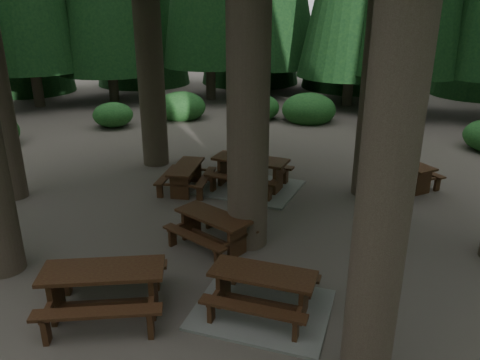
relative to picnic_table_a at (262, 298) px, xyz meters
The scene contains 8 objects.
ground 2.81m from the picnic_table_a, 139.52° to the left, with size 80.00×80.00×0.00m, color #574D46.
picnic_table_a is the anchor object (origin of this frame).
picnic_table_b 5.70m from the picnic_table_a, 137.09° to the left, with size 1.74×1.95×0.70m.
picnic_table_c 5.50m from the picnic_table_a, 119.27° to the left, with size 2.74×2.33×0.87m.
picnic_table_d 7.06m from the picnic_table_a, 81.72° to the left, with size 2.13×2.05×0.72m.
picnic_table_e 2.59m from the picnic_table_a, 150.26° to the right, with size 2.48×2.38×0.84m.
picnic_table_f 2.43m from the picnic_table_a, 140.98° to the left, with size 1.91×1.66×0.72m.
shrub_ring 2.95m from the picnic_table_a, 119.06° to the left, with size 23.86×24.64×1.49m.
Camera 1 is at (4.90, -7.74, 4.82)m, focal length 35.00 mm.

